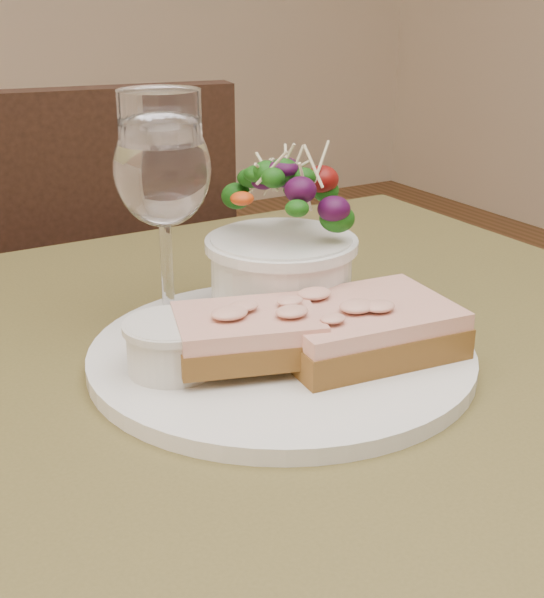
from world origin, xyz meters
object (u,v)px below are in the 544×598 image
cafe_table (277,505)px  sandwich_front (362,328)px  dinner_plate (281,355)px  sandwich_back (247,334)px  chair_far (75,474)px  salad_bowl (281,240)px  ramekin (172,344)px  wine_glass (163,176)px

cafe_table → sandwich_front: (0.07, -0.00, 0.13)m
dinner_plate → sandwich_back: sandwich_back is taller
dinner_plate → chair_far: bearing=89.2°
sandwich_back → salad_bowl: (0.07, 0.08, 0.04)m
sandwich_front → cafe_table: bearing=-176.7°
chair_far → sandwich_back: 0.81m
chair_far → ramekin: bearing=91.6°
salad_bowl → cafe_table: bearing=-122.3°
cafe_table → sandwich_back: 0.14m
chair_far → sandwich_front: 0.83m
cafe_table → wine_glass: 0.27m
cafe_table → sandwich_front: bearing=-2.6°
salad_bowl → wine_glass: bearing=150.3°
chair_far → dinner_plate: bearing=99.2°
sandwich_front → wine_glass: bearing=127.9°
sandwich_back → wine_glass: 0.15m
cafe_table → wine_glass: bearing=98.2°
dinner_plate → salad_bowl: (0.04, 0.07, 0.07)m
cafe_table → wine_glass: wine_glass is taller
ramekin → salad_bowl: salad_bowl is taller
cafe_table → sandwich_back: (-0.01, 0.02, 0.14)m
chair_far → sandwich_back: bearing=96.2°
sandwich_front → ramekin: size_ratio=2.22×
dinner_plate → ramekin: 0.09m
cafe_table → chair_far: chair_far is taller
sandwich_front → wine_glass: size_ratio=0.79×
dinner_plate → wine_glass: size_ratio=1.62×
cafe_table → salad_bowl: 0.21m
sandwich_front → ramekin: ramekin is taller
cafe_table → salad_bowl: bearing=57.7°
salad_bowl → ramekin: bearing=-154.3°
sandwich_back → cafe_table: bearing=-35.1°
sandwich_front → ramekin: (-0.13, 0.04, 0.00)m
dinner_plate → salad_bowl: 0.10m
cafe_table → salad_bowl: size_ratio=6.30×
sandwich_front → salad_bowl: size_ratio=1.09×
dinner_plate → ramekin: bearing=175.4°
dinner_plate → wine_glass: 0.17m
cafe_table → chair_far: bearing=87.5°
wine_glass → sandwich_back: bearing=-87.0°
sandwich_front → wine_glass: (-0.09, 0.14, 0.09)m
sandwich_back → wine_glass: bearing=110.5°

